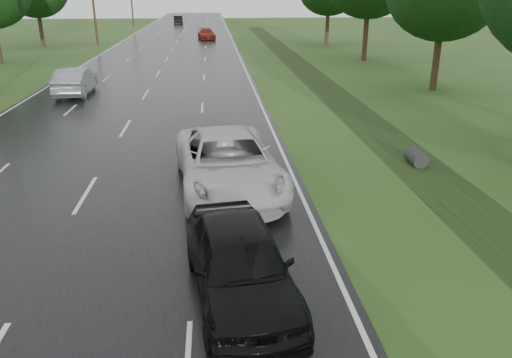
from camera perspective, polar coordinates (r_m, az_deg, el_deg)
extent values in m
cube|color=black|center=(52.39, -9.75, 13.98)|extent=(14.00, 180.00, 0.04)
cube|color=silver|center=(52.30, -2.13, 14.27)|extent=(0.12, 180.00, 0.01)
cube|color=silver|center=(53.34, -17.20, 13.52)|extent=(0.12, 180.00, 0.01)
cube|color=silver|center=(52.39, -9.75, 14.01)|extent=(0.12, 180.00, 0.01)
cube|color=black|center=(28.54, 10.28, 8.29)|extent=(2.20, 120.00, 0.01)
cylinder|color=#2D2D2D|center=(19.34, 17.83, 2.34)|extent=(0.56, 1.00, 0.56)
cylinder|color=#372216|center=(34.23, 19.87, 12.46)|extent=(0.44, 0.44, 3.52)
cylinder|color=#372216|center=(47.11, 12.39, 15.58)|extent=(0.44, 0.44, 4.16)
cylinder|color=#372216|center=(60.54, 8.14, 16.70)|extent=(0.44, 0.44, 3.68)
cylinder|color=#372216|center=(62.93, -23.35, 15.36)|extent=(0.44, 0.44, 3.52)
imported|color=silver|center=(15.77, -3.22, 1.89)|extent=(3.71, 6.85, 1.82)
imported|color=black|center=(10.31, -1.83, -9.51)|extent=(2.57, 5.05, 1.65)
imported|color=gray|center=(32.71, -19.93, 10.49)|extent=(1.79, 4.96, 1.63)
imported|color=maroon|center=(66.34, -5.68, 16.17)|extent=(2.54, 4.81, 1.33)
imported|color=black|center=(96.74, -8.91, 17.54)|extent=(1.98, 4.60, 1.47)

